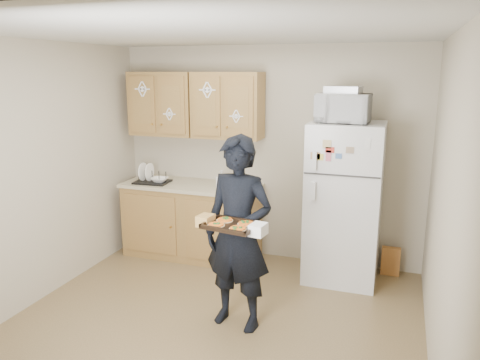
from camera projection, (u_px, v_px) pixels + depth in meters
name	position (u px, v px, depth m)	size (l,w,h in m)	color
floor	(210.00, 327.00, 4.13)	(3.60, 3.60, 0.00)	brown
ceiling	(206.00, 32.00, 3.56)	(3.60, 3.60, 0.00)	silver
wall_back	(268.00, 155.00, 5.51)	(3.60, 0.04, 2.50)	#B2A790
wall_front	(59.00, 281.00, 2.19)	(3.60, 0.04, 2.50)	#B2A790
wall_left	(33.00, 175.00, 4.42)	(0.04, 3.60, 2.50)	#B2A790
wall_right	(445.00, 212.00, 3.28)	(0.04, 3.60, 2.50)	#B2A790
refrigerator	(344.00, 203.00, 4.95)	(0.75, 0.70, 1.70)	silver
base_cabinet	(192.00, 221.00, 5.67)	(1.60, 0.60, 0.86)	olive
countertop	(191.00, 186.00, 5.57)	(1.64, 0.64, 0.04)	tan
upper_cab_left	(164.00, 104.00, 5.60)	(0.80, 0.33, 0.75)	olive
upper_cab_right	(228.00, 106.00, 5.34)	(0.80, 0.33, 0.75)	olive
cereal_box	(391.00, 261.00, 5.17)	(0.20, 0.07, 0.32)	gold
person	(238.00, 234.00, 4.01)	(0.62, 0.41, 1.70)	black
baking_tray	(231.00, 226.00, 3.68)	(0.41, 0.30, 0.04)	black
pizza_front_left	(216.00, 225.00, 3.66)	(0.14, 0.14, 0.02)	orange
pizza_front_right	(238.00, 229.00, 3.57)	(0.14, 0.14, 0.02)	orange
pizza_back_left	(225.00, 220.00, 3.78)	(0.14, 0.14, 0.02)	orange
pizza_back_right	(246.00, 223.00, 3.69)	(0.14, 0.14, 0.02)	orange
microwave	(343.00, 108.00, 4.70)	(0.52, 0.35, 0.29)	silver
foil_pan	(344.00, 90.00, 4.69)	(0.35, 0.24, 0.07)	#AEAFB5
dish_rack	(152.00, 176.00, 5.60)	(0.40, 0.30, 0.16)	black
bowl	(160.00, 180.00, 5.58)	(0.20, 0.20, 0.05)	white
soap_bottle	(222.00, 180.00, 5.32)	(0.09, 0.10, 0.21)	silver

